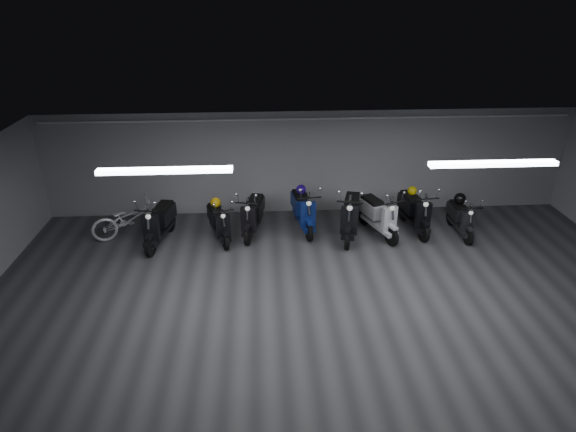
{
  "coord_description": "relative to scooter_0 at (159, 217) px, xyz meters",
  "views": [
    {
      "loc": [
        -1.3,
        -7.26,
        5.77
      ],
      "look_at": [
        -0.71,
        2.5,
        1.05
      ],
      "focal_mm": 30.32,
      "sensor_mm": 36.0,
      "label": 1
    }
  ],
  "objects": [
    {
      "name": "floor",
      "position": [
        3.77,
        -3.36,
        -0.71
      ],
      "size": [
        14.0,
        10.0,
        0.01
      ],
      "primitive_type": "cube",
      "color": "#353638",
      "rests_on": "ground"
    },
    {
      "name": "ceiling",
      "position": [
        3.77,
        -3.36,
        2.1
      ],
      "size": [
        14.0,
        10.0,
        0.01
      ],
      "primitive_type": "cube",
      "color": "slate",
      "rests_on": "ground"
    },
    {
      "name": "back_wall",
      "position": [
        3.77,
        1.64,
        0.7
      ],
      "size": [
        14.0,
        0.01,
        2.8
      ],
      "primitive_type": "cube",
      "color": "gray",
      "rests_on": "ground"
    },
    {
      "name": "fluor_strip_left",
      "position": [
        0.77,
        -2.36,
        2.04
      ],
      "size": [
        2.4,
        0.18,
        0.08
      ],
      "primitive_type": "cube",
      "color": "white",
      "rests_on": "ceiling"
    },
    {
      "name": "fluor_strip_right",
      "position": [
        6.77,
        -2.36,
        2.04
      ],
      "size": [
        2.4,
        0.18,
        0.08
      ],
      "primitive_type": "cube",
      "color": "white",
      "rests_on": "ceiling"
    },
    {
      "name": "conduit",
      "position": [
        3.77,
        1.56,
        1.92
      ],
      "size": [
        13.6,
        0.05,
        0.05
      ],
      "primitive_type": "cylinder",
      "rotation": [
        0.0,
        1.57,
        0.0
      ],
      "color": "white",
      "rests_on": "back_wall"
    },
    {
      "name": "scooter_0",
      "position": [
        0.0,
        0.0,
        0.0
      ],
      "size": [
        0.99,
        1.98,
        1.41
      ],
      "primitive_type": null,
      "rotation": [
        0.0,
        0.0,
        -0.2
      ],
      "color": "black",
      "rests_on": "floor"
    },
    {
      "name": "scooter_1",
      "position": [
        1.42,
        0.1,
        -0.08
      ],
      "size": [
        1.04,
        1.76,
        1.24
      ],
      "primitive_type": null,
      "rotation": [
        0.0,
        0.0,
        0.31
      ],
      "color": "black",
      "rests_on": "floor"
    },
    {
      "name": "scooter_3",
      "position": [
        2.25,
        0.36,
        -0.02
      ],
      "size": [
        0.98,
        1.91,
        1.36
      ],
      "primitive_type": null,
      "rotation": [
        0.0,
        0.0,
        -0.21
      ],
      "color": "black",
      "rests_on": "floor"
    },
    {
      "name": "scooter_4",
      "position": [
        3.52,
        0.51,
        0.0
      ],
      "size": [
        0.91,
        1.97,
        1.41
      ],
      "primitive_type": null,
      "rotation": [
        0.0,
        0.0,
        0.15
      ],
      "color": "navy",
      "rests_on": "floor"
    },
    {
      "name": "scooter_5",
      "position": [
        4.66,
        0.08,
        0.04
      ],
      "size": [
        1.17,
        2.12,
        1.5
      ],
      "primitive_type": null,
      "rotation": [
        0.0,
        0.0,
        -0.26
      ],
      "color": "black",
      "rests_on": "floor"
    },
    {
      "name": "scooter_6",
      "position": [
        5.37,
        0.13,
        -0.01
      ],
      "size": [
        1.22,
        1.96,
        1.38
      ],
      "primitive_type": null,
      "rotation": [
        0.0,
        0.0,
        0.35
      ],
      "color": "silver",
      "rests_on": "floor"
    },
    {
      "name": "scooter_7",
      "position": [
        6.34,
        0.3,
        -0.0
      ],
      "size": [
        0.86,
        1.94,
        1.4
      ],
      "primitive_type": null,
      "rotation": [
        0.0,
        0.0,
        0.13
      ],
      "color": "black",
      "rests_on": "floor"
    },
    {
      "name": "scooter_9",
      "position": [
        7.43,
        -0.0,
        -0.11
      ],
      "size": [
        0.57,
        1.61,
        1.19
      ],
      "primitive_type": null,
      "rotation": [
        0.0,
        0.0,
        0.02
      ],
      "color": "black",
      "rests_on": "floor"
    },
    {
      "name": "bicycle",
      "position": [
        -0.81,
        0.39,
        -0.12
      ],
      "size": [
        1.92,
        1.26,
        1.17
      ],
      "primitive_type": "imported",
      "rotation": [
        0.0,
        0.0,
        1.95
      ],
      "color": "white",
      "rests_on": "floor"
    },
    {
      "name": "helmet_0",
      "position": [
        7.43,
        0.22,
        0.18
      ],
      "size": [
        0.29,
        0.29,
        0.29
      ],
      "primitive_type": "sphere",
      "color": "black",
      "rests_on": "scooter_9"
    },
    {
      "name": "helmet_1",
      "position": [
        3.49,
        0.77,
        0.3
      ],
      "size": [
        0.25,
        0.25,
        0.25
      ],
      "primitive_type": "sphere",
      "color": "#210B7B",
      "rests_on": "scooter_4"
    },
    {
      "name": "helmet_2",
      "position": [
        6.31,
        0.56,
        0.28
      ],
      "size": [
        0.24,
        0.24,
        0.24
      ],
      "primitive_type": "sphere",
      "color": "#BDA60B",
      "rests_on": "scooter_7"
    },
    {
      "name": "helmet_3",
      "position": [
        1.35,
        0.32,
        0.19
      ],
      "size": [
        0.26,
        0.26,
        0.26
      ],
      "primitive_type": "sphere",
      "color": "#D39E0C",
      "rests_on": "scooter_1"
    }
  ]
}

